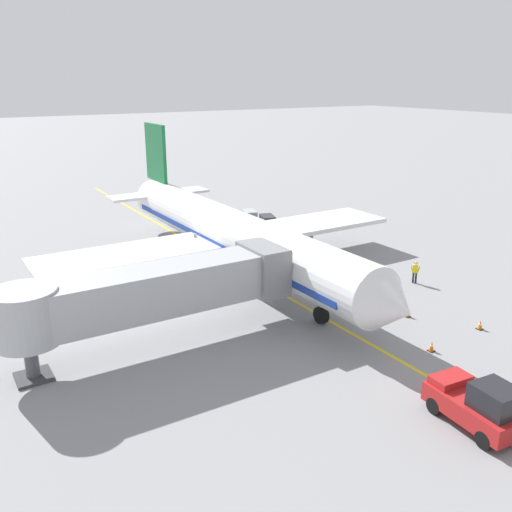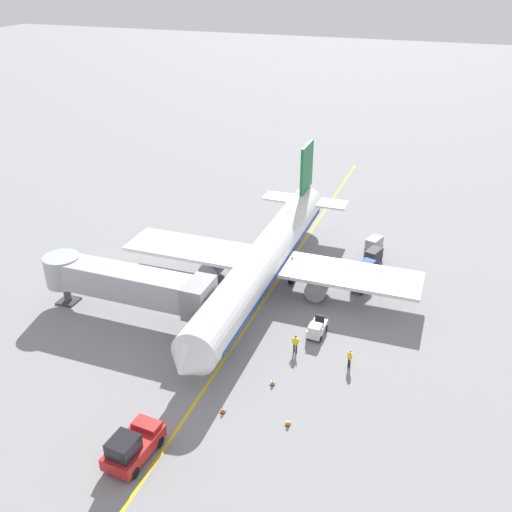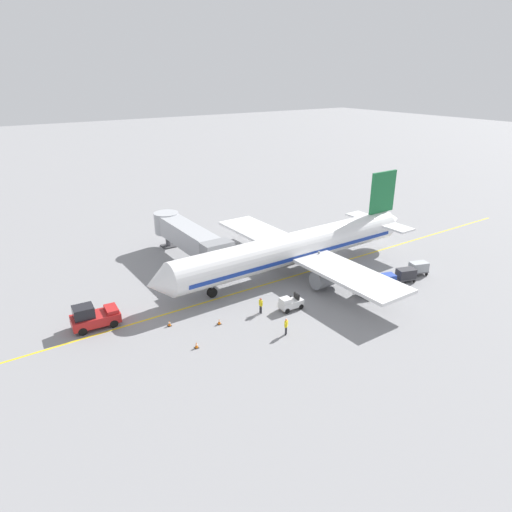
% 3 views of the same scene
% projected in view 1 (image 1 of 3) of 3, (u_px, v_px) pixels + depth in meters
% --- Properties ---
extents(ground_plane, '(400.00, 400.00, 0.00)m').
position_uv_depth(ground_plane, '(234.00, 267.00, 45.64)').
color(ground_plane, gray).
extents(gate_lead_in_line, '(0.24, 80.00, 0.01)m').
position_uv_depth(gate_lead_in_line, '(234.00, 267.00, 45.64)').
color(gate_lead_in_line, gold).
rests_on(gate_lead_in_line, ground).
extents(parked_airliner, '(30.05, 37.23, 10.63)m').
position_uv_depth(parked_airliner, '(231.00, 234.00, 43.52)').
color(parked_airliner, white).
rests_on(parked_airliner, ground).
extents(jet_bridge, '(16.72, 3.50, 4.98)m').
position_uv_depth(jet_bridge, '(153.00, 291.00, 31.05)').
color(jet_bridge, '#A8AAAF').
rests_on(jet_bridge, ground).
extents(pushback_tractor, '(2.53, 4.56, 2.40)m').
position_uv_depth(pushback_tractor, '(479.00, 404.00, 24.50)').
color(pushback_tractor, '#B21E1E').
rests_on(pushback_tractor, ground).
extents(baggage_tug_lead, '(1.37, 2.55, 1.62)m').
position_uv_depth(baggage_tug_lead, '(349.00, 270.00, 42.77)').
color(baggage_tug_lead, silver).
rests_on(baggage_tug_lead, ground).
extents(baggage_cart_front, '(1.90, 2.97, 1.58)m').
position_uv_depth(baggage_cart_front, '(303.00, 236.00, 51.09)').
color(baggage_cart_front, '#4C4C51').
rests_on(baggage_cart_front, ground).
extents(baggage_cart_second_in_train, '(1.90, 2.97, 1.58)m').
position_uv_depth(baggage_cart_second_in_train, '(283.00, 229.00, 53.43)').
color(baggage_cart_second_in_train, '#4C4C51').
rests_on(baggage_cart_second_in_train, ground).
extents(baggage_cart_third_in_train, '(1.90, 2.97, 1.58)m').
position_uv_depth(baggage_cart_third_in_train, '(268.00, 222.00, 56.15)').
color(baggage_cart_third_in_train, '#4C4C51').
rests_on(baggage_cart_third_in_train, ground).
extents(baggage_cart_tail_end, '(1.90, 2.97, 1.58)m').
position_uv_depth(baggage_cart_tail_end, '(249.00, 216.00, 58.26)').
color(baggage_cart_tail_end, '#4C4C51').
rests_on(baggage_cart_tail_end, ground).
extents(ground_crew_wing_walker, '(0.50, 0.63, 1.69)m').
position_uv_depth(ground_crew_wing_walker, '(415.00, 271.00, 41.80)').
color(ground_crew_wing_walker, '#232328').
rests_on(ground_crew_wing_walker, ground).
extents(ground_crew_loader, '(0.73, 0.27, 1.69)m').
position_uv_depth(ground_crew_loader, '(366.00, 281.00, 39.77)').
color(ground_crew_loader, '#232328').
rests_on(ground_crew_loader, ground).
extents(safety_cone_nose_left, '(0.36, 0.36, 0.59)m').
position_uv_depth(safety_cone_nose_left, '(408.00, 313.00, 36.05)').
color(safety_cone_nose_left, black).
rests_on(safety_cone_nose_left, ground).
extents(safety_cone_nose_right, '(0.36, 0.36, 0.59)m').
position_uv_depth(safety_cone_nose_right, '(432.00, 347.00, 31.51)').
color(safety_cone_nose_right, black).
rests_on(safety_cone_nose_right, ground).
extents(safety_cone_wing_tip, '(0.36, 0.36, 0.59)m').
position_uv_depth(safety_cone_wing_tip, '(480.00, 325.00, 34.26)').
color(safety_cone_wing_tip, black).
rests_on(safety_cone_wing_tip, ground).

